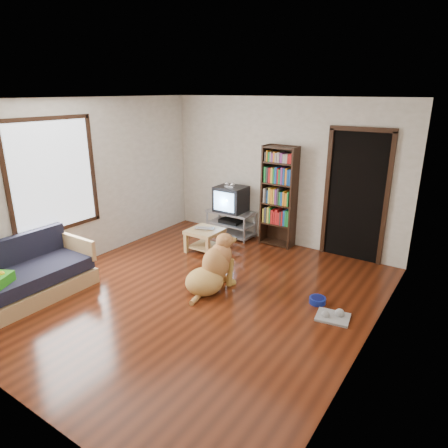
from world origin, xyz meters
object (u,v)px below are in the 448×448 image
Objects in this scene: grey_rag at (333,317)px; dog at (212,269)px; coffee_table at (205,236)px; laptop at (204,229)px; bookshelf at (279,191)px; sofa at (23,281)px; crt_tv at (232,198)px; dog_bowl at (317,300)px; tv_stand at (231,222)px.

dog is (-1.70, -0.20, 0.28)m from grey_rag.
laptop is at bearing -90.00° from coffee_table.
bookshelf is at bearing 132.60° from grey_rag.
sofa is at bearing -134.81° from laptop.
sofa is at bearing -139.79° from dog.
dog is (0.98, -2.00, -0.44)m from crt_tv.
dog_bowl is at bearing -33.22° from crt_tv.
coffee_table is (-0.90, -1.01, -0.72)m from bookshelf.
tv_stand is at bearing -90.00° from crt_tv.
coffee_table reaches higher than dog_bowl.
sofa is at bearing -147.97° from dog_bowl.
dog_bowl is 0.12× the size of sofa.
dog_bowl is 0.24× the size of tv_stand.
tv_stand is 1.55× the size of crt_tv.
bookshelf reaches higher than tv_stand.
bookshelf is at bearing 5.63° from tv_stand.
grey_rag is at bearing 6.61° from dog.
laptop reaches higher than coffee_table.
crt_tv is at bearing 69.16° from laptop.
bookshelf reaches higher than crt_tv.
crt_tv is (-2.38, 1.56, 0.70)m from dog_bowl.
grey_rag is at bearing -18.32° from coffee_table.
sofa is 2.90m from coffee_table.
sofa is 1.80× the size of dog.
sofa reaches higher than dog_bowl.
sofa is at bearing -117.32° from bookshelf.
sofa is (-1.92, -3.72, -0.74)m from bookshelf.
laptop is 0.34× the size of dog.
tv_stand reaches higher than grey_rag.
crt_tv is (0.00, 0.02, 0.47)m from tv_stand.
laptop is 0.86× the size of grey_rag.
dog is (0.03, -2.08, -0.70)m from bookshelf.
crt_tv is at bearing 75.07° from sofa.
laptop is 0.96m from tv_stand.
crt_tv is 1.05m from coffee_table.
grey_rag is 0.69× the size of crt_tv.
dog_bowl is 0.40× the size of coffee_table.
bookshelf is (-1.73, 1.88, 0.99)m from grey_rag.
grey_rag is at bearing -41.64° from laptop.
tv_stand is at bearing 116.26° from dog.
dog reaches higher than dog_bowl.
grey_rag is 4.10m from sofa.
sofa is (-0.97, -3.65, -0.48)m from crt_tv.
sofa is 2.56m from dog.
crt_tv is at bearing 145.99° from grey_rag.
dog is (0.93, -1.04, -0.11)m from laptop.
bookshelf reaches higher than dog.
coffee_table is (1.03, 2.72, 0.02)m from sofa.
bookshelf is at bearing 48.32° from coffee_table.
dog_bowl is at bearing -38.13° from laptop.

